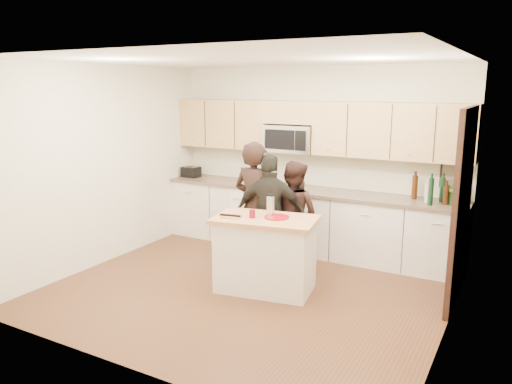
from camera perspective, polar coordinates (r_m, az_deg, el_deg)
The scene contains 21 objects.
floor at distance 6.16m, azimuth -0.87°, elevation -11.06°, with size 4.50×4.50×0.00m, color #57301E.
room_shell at distance 5.70m, azimuth -0.93°, elevation 5.13°, with size 4.52×4.02×2.71m.
back_cabinetry at distance 7.44m, azimuth 5.63°, elevation -3.18°, with size 4.50×0.66×0.94m.
upper_cabinetry at distance 7.32m, azimuth 6.55°, elevation 7.47°, with size 4.50×0.33×0.75m.
microwave at distance 7.44m, azimuth 3.95°, elevation 6.11°, with size 0.76×0.41×0.40m.
doorway at distance 5.97m, azimuth 22.61°, elevation -1.07°, with size 0.06×1.25×2.20m.
framed_picture at distance 7.04m, azimuth 21.48°, elevation 1.91°, with size 0.30×0.03×0.38m.
dish_towel at distance 7.61m, azimuth -1.45°, elevation -0.21°, with size 0.34×0.60×0.48m.
island at distance 6.00m, azimuth 1.07°, elevation -7.06°, with size 1.30×0.89×0.90m.
red_plate at distance 5.86m, azimuth 2.40°, elevation -2.89°, with size 0.29×0.29×0.02m, color maroon.
box_grater at distance 5.89m, azimuth 1.66°, elevation -1.44°, with size 0.09×0.06×0.25m.
drink_glass at distance 5.85m, azimuth -0.43°, elevation -2.51°, with size 0.07×0.07×0.09m, color maroon.
cutting_board at distance 5.90m, azimuth -2.77°, elevation -2.79°, with size 0.23×0.19×0.02m, color #C17E50.
tongs at distance 5.86m, azimuth -2.99°, elevation -2.68°, with size 0.25×0.03×0.02m, color black.
knife at distance 5.87m, azimuth -2.51°, elevation -2.72°, with size 0.18×0.02×0.01m, color silver.
toaster at distance 8.31m, azimuth -7.43°, elevation 2.30°, with size 0.28×0.21×0.17m.
bottle_cluster at distance 6.81m, azimuth 19.99°, elevation 0.29°, with size 0.64×0.34×0.41m.
orchid at distance 6.78m, azimuth 22.10°, elevation 0.64°, with size 0.26×0.21×0.48m, color #306829.
woman_left at distance 6.55m, azimuth -0.14°, elevation -1.69°, with size 0.63×0.41×1.72m, color black.
woman_center at distance 6.63m, azimuth 4.26°, elevation -2.71°, with size 0.71×0.55×1.46m, color black.
woman_right at distance 6.46m, azimuth 1.65°, elevation -2.56°, with size 0.92×0.38×1.57m, color black.
Camera 1 is at (2.83, -4.90, 2.42)m, focal length 35.00 mm.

